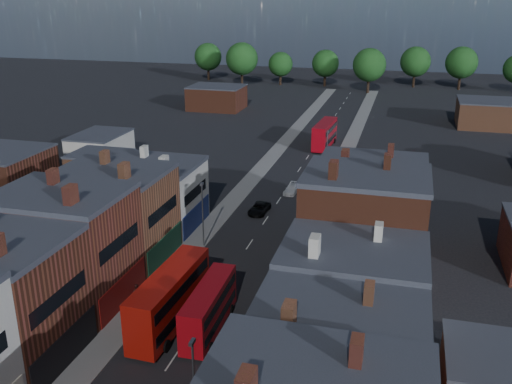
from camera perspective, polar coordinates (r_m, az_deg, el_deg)
The scene contains 11 objects.
pavement_west at distance 87.71m, azimuth -1.56°, elevation 0.00°, with size 3.00×200.00×0.12m, color gray.
pavement_east at distance 85.11m, azimuth 6.86°, elevation -0.76°, with size 3.00×200.00×0.12m, color gray.
lamp_post_2 at distance 67.94m, azimuth -5.36°, elevation -1.85°, with size 0.25×0.70×8.12m.
lamp_post_3 at distance 93.30m, azimuth 7.10°, elevation 4.05°, with size 0.25×0.70×8.12m.
bus_0 at distance 53.49m, azimuth -8.61°, elevation -10.41°, with size 3.49×12.43×5.32m.
bus_1 at distance 52.67m, azimuth -4.73°, elevation -11.44°, with size 2.68×10.03×4.31m.
bus_2 at distance 113.41m, azimuth 6.88°, elevation 5.79°, with size 3.46×11.75×5.01m.
car_2 at distance 79.39m, azimuth 0.32°, elevation -1.66°, with size 2.23×4.85×1.35m, color black.
car_3 at distance 87.37m, azimuth 3.61°, elevation 0.29°, with size 1.78×4.37×1.27m, color white.
ped_1 at distance 58.65m, azimuth -11.84°, elevation -9.82°, with size 0.89×0.49×1.83m, color #451E1B.
ped_3 at distance 47.97m, azimuth -1.97°, elevation -16.90°, with size 0.91×0.41×1.55m, color #5B584E.
Camera 1 is at (17.33, -29.16, 29.38)m, focal length 40.00 mm.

